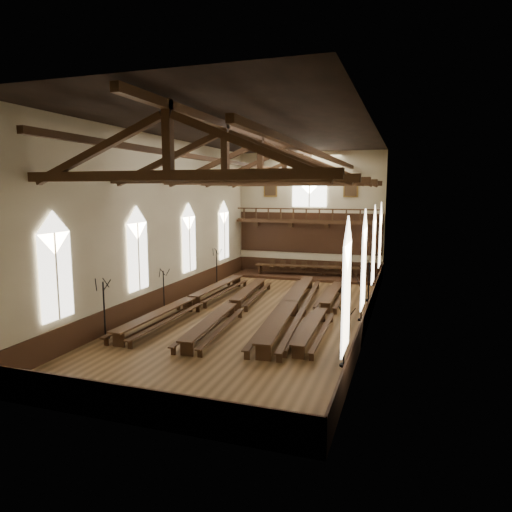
{
  "coord_description": "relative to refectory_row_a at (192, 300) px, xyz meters",
  "views": [
    {
      "loc": [
        7.74,
        -23.84,
        6.9
      ],
      "look_at": [
        -0.75,
        1.5,
        3.05
      ],
      "focal_mm": 32.0,
      "sensor_mm": 36.0,
      "label": 1
    }
  ],
  "objects": [
    {
      "name": "refectory_row_d",
      "position": [
        7.58,
        0.75,
        -0.06
      ],
      "size": [
        1.53,
        13.75,
        0.68
      ],
      "color": "#391E12",
      "rests_on": "ground"
    },
    {
      "name": "candelabrum_right_near",
      "position": [
        9.63,
        -6.01,
        0.18
      ],
      "size": [
        0.69,
        0.73,
        2.41
      ],
      "color": "black",
      "rests_on": "ground"
    },
    {
      "name": "candelabrum_right_mid",
      "position": [
        9.63,
        0.78,
        0.16
      ],
      "size": [
        0.7,
        0.69,
        2.36
      ],
      "color": "black",
      "rests_on": "ground"
    },
    {
      "name": "refectory_row_a",
      "position": [
        0.0,
        0.0,
        0.0
      ],
      "size": [
        1.71,
        14.53,
        0.76
      ],
      "color": "#391E12",
      "rests_on": "ground"
    },
    {
      "name": "high_table",
      "position": [
        4.3,
        11.79,
        0.3
      ],
      "size": [
        8.33,
        1.74,
        0.78
      ],
      "color": "#391E12",
      "rests_on": "dais"
    },
    {
      "name": "wainscot_band",
      "position": [
        4.08,
        0.39,
        0.05
      ],
      "size": [
        12.0,
        26.0,
        1.2
      ],
      "color": "#361E10",
      "rests_on": "ground"
    },
    {
      "name": "room_walls",
      "position": [
        4.08,
        0.39,
        5.9
      ],
      "size": [
        26.0,
        26.0,
        26.0
      ],
      "color": "#BEB38F",
      "rests_on": "ground"
    },
    {
      "name": "roof_trusses",
      "position": [
        4.08,
        0.39,
        7.66
      ],
      "size": [
        11.7,
        25.7,
        2.8
      ],
      "color": "#391E12",
      "rests_on": "room_walls"
    },
    {
      "name": "refectory_row_c",
      "position": [
        5.8,
        0.7,
        0.04
      ],
      "size": [
        2.3,
        15.16,
        0.82
      ],
      "color": "#391E12",
      "rests_on": "ground"
    },
    {
      "name": "candelabrum_right_far",
      "position": [
        9.63,
        5.35,
        0.24
      ],
      "size": [
        0.77,
        0.78,
        2.62
      ],
      "color": "black",
      "rests_on": "ground"
    },
    {
      "name": "dais",
      "position": [
        4.3,
        11.79,
        -0.46
      ],
      "size": [
        11.4,
        2.99,
        0.2
      ],
      "primitive_type": "cube",
      "color": "#361E10",
      "rests_on": "ground"
    },
    {
      "name": "ground",
      "position": [
        4.08,
        0.39,
        -0.55
      ],
      "size": [
        26.0,
        26.0,
        0.0
      ],
      "primitive_type": "plane",
      "color": "brown",
      "rests_on": "ground"
    },
    {
      "name": "candelabrum_left_far",
      "position": [
        -1.47,
        7.07,
        0.27
      ],
      "size": [
        0.74,
        0.83,
        2.7
      ],
      "color": "black",
      "rests_on": "ground"
    },
    {
      "name": "side_windows",
      "position": [
        4.08,
        0.39,
        3.19
      ],
      "size": [
        11.85,
        19.8,
        4.5
      ],
      "color": "white",
      "rests_on": "room_walls"
    },
    {
      "name": "candelabrum_left_mid",
      "position": [
        -1.47,
        -0.64,
        0.19
      ],
      "size": [
        0.71,
        0.74,
        2.46
      ],
      "color": "black",
      "rests_on": "ground"
    },
    {
      "name": "high_chairs",
      "position": [
        4.3,
        12.59,
        0.18
      ],
      "size": [
        6.74,
        0.44,
        0.98
      ],
      "color": "#391E12",
      "rests_on": "dais"
    },
    {
      "name": "refectory_row_b",
      "position": [
        2.63,
        -0.2,
        -0.03
      ],
      "size": [
        2.02,
        14.24,
        0.72
      ],
      "color": "#391E12",
      "rests_on": "ground"
    },
    {
      "name": "portraits",
      "position": [
        4.08,
        13.29,
        6.55
      ],
      "size": [
        7.75,
        0.09,
        1.45
      ],
      "color": "brown",
      "rests_on": "room_walls"
    },
    {
      "name": "minstrels_gallery",
      "position": [
        4.08,
        13.05,
        3.35
      ],
      "size": [
        11.8,
        1.24,
        3.7
      ],
      "color": "#391E12",
      "rests_on": "room_walls"
    },
    {
      "name": "candelabrum_left_near",
      "position": [
        -1.47,
        -6.1,
        0.32
      ],
      "size": [
        0.86,
        0.85,
        2.88
      ],
      "color": "black",
      "rests_on": "ground"
    },
    {
      "name": "end_window",
      "position": [
        4.08,
        13.29,
        6.67
      ],
      "size": [
        2.8,
        0.12,
        3.8
      ],
      "color": "white",
      "rests_on": "room_walls"
    }
  ]
}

